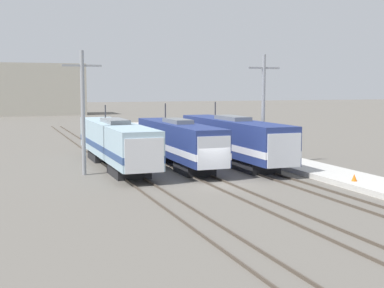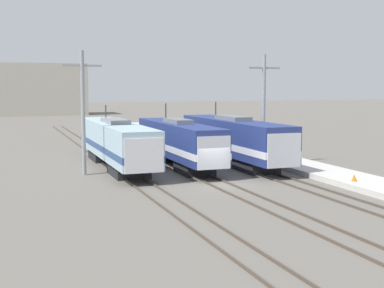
% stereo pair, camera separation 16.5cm
% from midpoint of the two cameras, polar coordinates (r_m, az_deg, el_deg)
% --- Properties ---
extents(ground_plane, '(400.00, 400.00, 0.00)m').
position_cam_midpoint_polar(ground_plane, '(37.70, 2.86, -4.39)').
color(ground_plane, '#666059').
extents(rail_pair_far_left, '(1.51, 120.00, 0.15)m').
position_cam_midpoint_polar(rail_pair_far_left, '(36.03, -4.71, -4.77)').
color(rail_pair_far_left, '#4C4238').
rests_on(rail_pair_far_left, ground_plane).
extents(rail_pair_center, '(1.51, 120.00, 0.15)m').
position_cam_midpoint_polar(rail_pair_center, '(37.68, 2.86, -4.27)').
color(rail_pair_center, '#4C4238').
rests_on(rail_pair_center, ground_plane).
extents(rail_pair_far_right, '(1.51, 120.00, 0.15)m').
position_cam_midpoint_polar(rail_pair_far_right, '(39.94, 9.69, -3.76)').
color(rail_pair_far_right, '#4C4238').
rests_on(rail_pair_far_right, ground_plane).
extents(locomotive_far_left, '(3.06, 19.31, 5.19)m').
position_cam_midpoint_polar(locomotive_far_left, '(45.59, -8.15, 0.11)').
color(locomotive_far_left, '#232326').
rests_on(locomotive_far_left, ground_plane).
extents(locomotive_center, '(2.81, 16.43, 5.35)m').
position_cam_midpoint_polar(locomotive_center, '(45.51, -1.42, 0.15)').
color(locomotive_center, black).
rests_on(locomotive_center, ground_plane).
extents(locomotive_far_right, '(3.03, 18.44, 5.42)m').
position_cam_midpoint_polar(locomotive_far_right, '(47.32, 4.52, 0.45)').
color(locomotive_far_right, black).
rests_on(locomotive_far_right, ground_plane).
extents(catenary_tower_left, '(3.00, 0.32, 9.64)m').
position_cam_midpoint_polar(catenary_tower_left, '(42.19, -11.67, 3.58)').
color(catenary_tower_left, gray).
rests_on(catenary_tower_left, ground_plane).
extents(catenary_tower_right, '(3.00, 0.32, 9.64)m').
position_cam_midpoint_polar(catenary_tower_right, '(47.07, 7.51, 3.91)').
color(catenary_tower_right, gray).
rests_on(catenary_tower_right, ground_plane).
extents(platform, '(4.00, 120.00, 0.40)m').
position_cam_midpoint_polar(platform, '(42.18, 14.75, -3.17)').
color(platform, beige).
rests_on(platform, ground_plane).
extents(traffic_cone, '(0.39, 0.39, 0.49)m').
position_cam_midpoint_polar(traffic_cone, '(38.46, 16.80, -3.45)').
color(traffic_cone, orange).
rests_on(traffic_cone, platform).
extents(depot_building, '(35.05, 12.19, 12.30)m').
position_cam_midpoint_polar(depot_building, '(135.21, -19.00, 5.52)').
color(depot_building, '#B2AD9E').
rests_on(depot_building, ground_plane).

